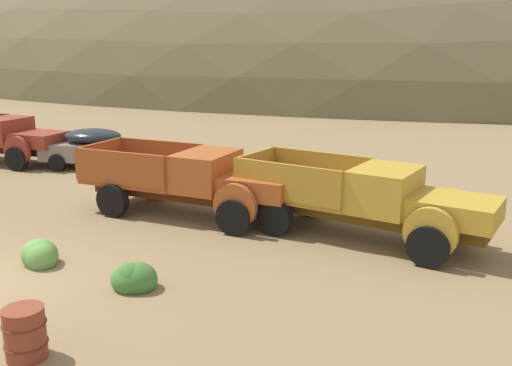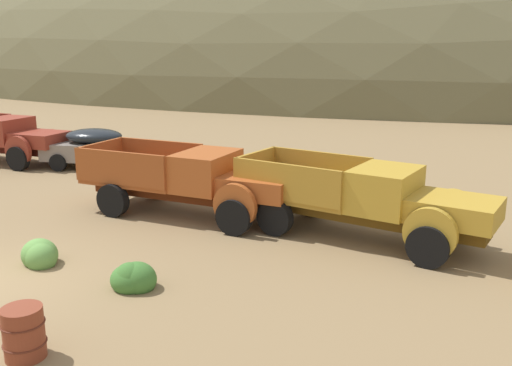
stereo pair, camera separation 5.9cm
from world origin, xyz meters
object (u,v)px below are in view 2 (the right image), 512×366
object	(u,v)px
truck_mustard	(377,202)
truck_oxide_orange	(202,182)
car_primer_gray	(104,148)
truck_rust_red	(5,139)
oil_drum_by_truck	(24,333)

from	to	relation	value
truck_mustard	truck_oxide_orange	bearing A→B (deg)	-171.46
car_primer_gray	truck_mustard	xyz separation A→B (m)	(12.08, -3.12, 0.20)
car_primer_gray	truck_oxide_orange	size ratio (longest dim) A/B	0.76
truck_rust_red	truck_oxide_orange	bearing A→B (deg)	-18.95
truck_mustard	oil_drum_by_truck	size ratio (longest dim) A/B	7.77
truck_rust_red	truck_oxide_orange	xyz separation A→B (m)	(11.41, -2.30, 0.00)
truck_rust_red	oil_drum_by_truck	xyz separation A→B (m)	(13.19, -9.85, -0.59)
truck_oxide_orange	oil_drum_by_truck	size ratio (longest dim) A/B	7.65
truck_rust_red	truck_oxide_orange	size ratio (longest dim) A/B	1.02
truck_rust_red	car_primer_gray	world-z (taller)	truck_rust_red
truck_mustard	oil_drum_by_truck	distance (m)	8.59
truck_oxide_orange	oil_drum_by_truck	xyz separation A→B (m)	(1.78, -7.55, -0.59)
truck_rust_red	car_primer_gray	bearing A→B (deg)	8.18
truck_mustard	oil_drum_by_truck	xyz separation A→B (m)	(-3.21, -7.94, -0.59)
truck_rust_red	truck_oxide_orange	distance (m)	11.64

